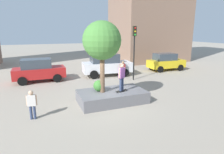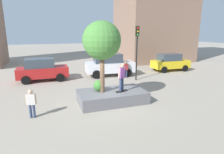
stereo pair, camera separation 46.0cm
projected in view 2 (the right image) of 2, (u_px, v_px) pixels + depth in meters
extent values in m
plane|color=#9E9384|center=(109.00, 103.00, 11.81)|extent=(120.00, 120.00, 0.00)
cube|color=slate|center=(112.00, 96.00, 11.86)|extent=(4.14, 2.34, 0.71)
cylinder|color=brown|center=(102.00, 72.00, 11.31)|extent=(0.28, 0.28, 2.49)
sphere|color=#4C8C3D|center=(102.00, 40.00, 10.88)|extent=(2.24, 2.24, 2.24)
sphere|color=#3D7A33|center=(99.00, 86.00, 11.72)|extent=(0.69, 0.69, 0.69)
cube|color=black|center=(121.00, 91.00, 11.62)|extent=(0.83, 0.40, 0.02)
sphere|color=beige|center=(119.00, 92.00, 11.42)|extent=(0.06, 0.06, 0.06)
sphere|color=beige|center=(117.00, 92.00, 11.56)|extent=(0.06, 0.06, 0.06)
sphere|color=beige|center=(126.00, 91.00, 11.70)|extent=(0.06, 0.06, 0.06)
sphere|color=beige|center=(124.00, 90.00, 11.84)|extent=(0.06, 0.06, 0.06)
cylinder|color=navy|center=(122.00, 84.00, 11.60)|extent=(0.15, 0.15, 0.80)
cylinder|color=navy|center=(121.00, 85.00, 11.45)|extent=(0.15, 0.15, 0.80)
cube|color=#8C4C99|center=(122.00, 73.00, 11.36)|extent=(0.49, 0.40, 0.63)
cylinder|color=#D8AD8C|center=(124.00, 72.00, 11.53)|extent=(0.10, 0.10, 0.59)
cylinder|color=#D8AD8C|center=(119.00, 73.00, 11.17)|extent=(0.10, 0.10, 0.59)
sphere|color=#D8AD8C|center=(122.00, 66.00, 11.25)|extent=(0.26, 0.26, 0.26)
cube|color=#B21E1E|center=(43.00, 72.00, 16.88)|extent=(4.34, 1.86, 0.86)
cube|color=#38424C|center=(40.00, 63.00, 16.62)|extent=(2.44, 1.62, 0.78)
cylinder|color=black|center=(59.00, 73.00, 18.27)|extent=(0.74, 0.22, 0.73)
cylinder|color=black|center=(60.00, 78.00, 16.61)|extent=(0.74, 0.22, 0.73)
cylinder|color=black|center=(27.00, 76.00, 17.36)|extent=(0.74, 0.22, 0.73)
cylinder|color=black|center=(26.00, 80.00, 15.70)|extent=(0.74, 0.22, 0.73)
cube|color=white|center=(110.00, 67.00, 18.82)|extent=(4.90, 2.39, 0.95)
cube|color=#38424C|center=(108.00, 58.00, 18.56)|extent=(2.80, 1.98, 0.85)
cylinder|color=black|center=(122.00, 69.00, 20.24)|extent=(0.82, 0.31, 0.81)
cylinder|color=black|center=(128.00, 73.00, 18.36)|extent=(0.82, 0.31, 0.81)
cylinder|color=black|center=(93.00, 70.00, 19.51)|extent=(0.82, 0.31, 0.81)
cylinder|color=black|center=(97.00, 75.00, 17.63)|extent=(0.82, 0.31, 0.81)
cube|color=gold|center=(170.00, 64.00, 21.20)|extent=(4.18, 1.85, 0.83)
cube|color=#38424C|center=(169.00, 57.00, 20.95)|extent=(2.36, 1.59, 0.75)
cylinder|color=black|center=(175.00, 66.00, 22.49)|extent=(0.71, 0.23, 0.70)
cylinder|color=black|center=(185.00, 68.00, 20.88)|extent=(0.71, 0.23, 0.70)
cylinder|color=black|center=(156.00, 67.00, 21.71)|extent=(0.71, 0.23, 0.70)
cylinder|color=black|center=(164.00, 70.00, 20.10)|extent=(0.71, 0.23, 0.70)
cylinder|color=black|center=(137.00, 59.00, 16.84)|extent=(0.12, 0.12, 3.93)
cube|color=black|center=(137.00, 31.00, 16.27)|extent=(0.30, 0.26, 0.85)
sphere|color=red|center=(138.00, 28.00, 16.08)|extent=(0.14, 0.14, 0.14)
sphere|color=gold|center=(138.00, 31.00, 16.14)|extent=(0.14, 0.14, 0.14)
sphere|color=green|center=(138.00, 35.00, 16.21)|extent=(0.14, 0.14, 0.14)
cylinder|color=navy|center=(34.00, 111.00, 9.68)|extent=(0.13, 0.13, 0.72)
cylinder|color=navy|center=(31.00, 111.00, 9.66)|extent=(0.13, 0.13, 0.72)
cube|color=silver|center=(31.00, 99.00, 9.52)|extent=(0.43, 0.25, 0.56)
cylinder|color=#D8AD8C|center=(35.00, 99.00, 9.54)|extent=(0.09, 0.09, 0.53)
cylinder|color=#D8AD8C|center=(27.00, 99.00, 9.49)|extent=(0.09, 0.09, 0.53)
sphere|color=#D8AD8C|center=(30.00, 92.00, 9.43)|extent=(0.23, 0.23, 0.23)
cylinder|color=navy|center=(127.00, 74.00, 18.11)|extent=(0.14, 0.14, 0.75)
cylinder|color=navy|center=(125.00, 74.00, 18.04)|extent=(0.14, 0.14, 0.75)
cube|color=#B23338|center=(126.00, 67.00, 17.92)|extent=(0.43, 0.21, 0.59)
cylinder|color=#9E7251|center=(128.00, 67.00, 18.00)|extent=(0.09, 0.09, 0.55)
cylinder|color=#9E7251|center=(124.00, 67.00, 17.83)|extent=(0.09, 0.09, 0.55)
sphere|color=#9E7251|center=(126.00, 63.00, 17.82)|extent=(0.24, 0.24, 0.24)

